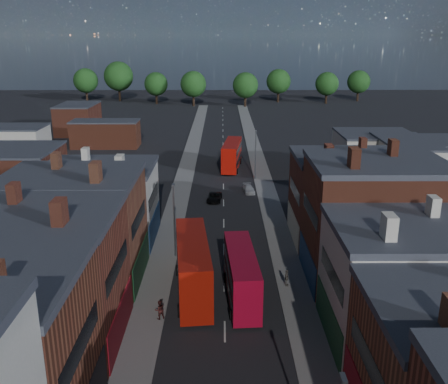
{
  "coord_description": "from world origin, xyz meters",
  "views": [
    {
      "loc": [
        -0.19,
        -18.61,
        22.61
      ],
      "look_at": [
        0.0,
        32.62,
        6.47
      ],
      "focal_mm": 40.0,
      "sensor_mm": 36.0,
      "label": 1
    }
  ],
  "objects_px": {
    "bus_0": "(193,266)",
    "bus_1": "(241,275)",
    "ped_3": "(287,278)",
    "car_2": "(214,197)",
    "car_3": "(249,189)",
    "ped_1": "(159,310)",
    "bus_2": "(232,154)"
  },
  "relations": [
    {
      "from": "bus_0",
      "to": "bus_1",
      "type": "relative_size",
      "value": 1.16
    },
    {
      "from": "bus_0",
      "to": "ped_3",
      "type": "distance_m",
      "value": 8.96
    },
    {
      "from": "car_2",
      "to": "ped_3",
      "type": "height_order",
      "value": "ped_3"
    },
    {
      "from": "car_3",
      "to": "ped_3",
      "type": "xyz_separation_m",
      "value": [
        2.03,
        -29.48,
        0.4
      ]
    },
    {
      "from": "bus_0",
      "to": "ped_1",
      "type": "distance_m",
      "value": 5.42
    },
    {
      "from": "bus_1",
      "to": "bus_0",
      "type": "bearing_deg",
      "value": 163.44
    },
    {
      "from": "car_2",
      "to": "bus_1",
      "type": "bearing_deg",
      "value": -78.33
    },
    {
      "from": "bus_1",
      "to": "ped_1",
      "type": "xyz_separation_m",
      "value": [
        -6.89,
        -3.43,
        -1.46
      ]
    },
    {
      "from": "bus_1",
      "to": "car_3",
      "type": "distance_m",
      "value": 31.86
    },
    {
      "from": "ped_3",
      "to": "ped_1",
      "type": "bearing_deg",
      "value": 130.57
    },
    {
      "from": "car_2",
      "to": "ped_1",
      "type": "height_order",
      "value": "ped_1"
    },
    {
      "from": "ped_1",
      "to": "bus_1",
      "type": "bearing_deg",
      "value": -176.16
    },
    {
      "from": "car_3",
      "to": "ped_1",
      "type": "relative_size",
      "value": 2.19
    },
    {
      "from": "bus_2",
      "to": "bus_0",
      "type": "bearing_deg",
      "value": -88.77
    },
    {
      "from": "car_2",
      "to": "car_3",
      "type": "height_order",
      "value": "car_2"
    },
    {
      "from": "bus_0",
      "to": "car_2",
      "type": "distance_m",
      "value": 26.83
    },
    {
      "from": "bus_0",
      "to": "car_3",
      "type": "xyz_separation_m",
      "value": [
        6.64,
        30.74,
        -2.26
      ]
    },
    {
      "from": "car_3",
      "to": "car_2",
      "type": "bearing_deg",
      "value": -148.63
    },
    {
      "from": "car_2",
      "to": "ped_3",
      "type": "bearing_deg",
      "value": -68.44
    },
    {
      "from": "ped_3",
      "to": "car_3",
      "type": "bearing_deg",
      "value": 17.72
    },
    {
      "from": "bus_0",
      "to": "bus_2",
      "type": "relative_size",
      "value": 1.08
    },
    {
      "from": "car_2",
      "to": "ped_1",
      "type": "bearing_deg",
      "value": -91.59
    },
    {
      "from": "bus_0",
      "to": "bus_1",
      "type": "xyz_separation_m",
      "value": [
        4.34,
        -0.98,
        -0.37
      ]
    },
    {
      "from": "bus_1",
      "to": "bus_2",
      "type": "relative_size",
      "value": 0.93
    },
    {
      "from": "car_2",
      "to": "ped_3",
      "type": "xyz_separation_m",
      "value": [
        7.13,
        -25.44,
        0.36
      ]
    },
    {
      "from": "car_2",
      "to": "bus_2",
      "type": "bearing_deg",
      "value": 87.13
    },
    {
      "from": "bus_2",
      "to": "ped_1",
      "type": "height_order",
      "value": "bus_2"
    },
    {
      "from": "bus_1",
      "to": "bus_2",
      "type": "height_order",
      "value": "bus_2"
    },
    {
      "from": "car_2",
      "to": "ped_3",
      "type": "distance_m",
      "value": 26.42
    },
    {
      "from": "bus_0",
      "to": "bus_2",
      "type": "height_order",
      "value": "bus_0"
    },
    {
      "from": "bus_1",
      "to": "car_2",
      "type": "xyz_separation_m",
      "value": [
        -2.8,
        27.68,
        -1.85
      ]
    },
    {
      "from": "bus_2",
      "to": "car_3",
      "type": "relative_size",
      "value": 3.1
    }
  ]
}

